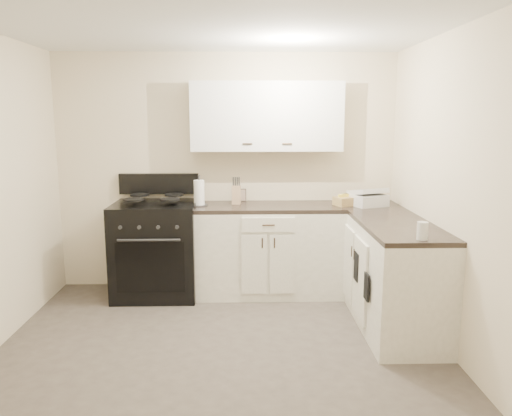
{
  "coord_description": "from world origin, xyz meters",
  "views": [
    {
      "loc": [
        0.19,
        -3.56,
        1.83
      ],
      "look_at": [
        0.3,
        0.85,
        1.03
      ],
      "focal_mm": 35.0,
      "sensor_mm": 36.0,
      "label": 1
    }
  ],
  "objects_px": {
    "wicker_basket": "(348,201)",
    "countertop_grill": "(368,200)",
    "paper_towel": "(199,193)",
    "stove": "(157,252)",
    "knife_block": "(236,195)"
  },
  "relations": [
    {
      "from": "stove",
      "to": "paper_towel",
      "type": "xyz_separation_m",
      "value": [
        0.45,
        0.02,
        0.61
      ]
    },
    {
      "from": "countertop_grill",
      "to": "knife_block",
      "type": "bearing_deg",
      "value": 153.73
    },
    {
      "from": "stove",
      "to": "countertop_grill",
      "type": "relative_size",
      "value": 3.18
    },
    {
      "from": "knife_block",
      "to": "countertop_grill",
      "type": "xyz_separation_m",
      "value": [
        1.35,
        -0.13,
        -0.04
      ]
    },
    {
      "from": "stove",
      "to": "knife_block",
      "type": "relative_size",
      "value": 5.27
    },
    {
      "from": "paper_towel",
      "to": "wicker_basket",
      "type": "bearing_deg",
      "value": -0.43
    },
    {
      "from": "paper_towel",
      "to": "knife_block",
      "type": "bearing_deg",
      "value": 13.32
    },
    {
      "from": "stove",
      "to": "countertop_grill",
      "type": "bearing_deg",
      "value": -0.66
    },
    {
      "from": "wicker_basket",
      "to": "countertop_grill",
      "type": "relative_size",
      "value": 0.81
    },
    {
      "from": "knife_block",
      "to": "countertop_grill",
      "type": "relative_size",
      "value": 0.6
    },
    {
      "from": "wicker_basket",
      "to": "countertop_grill",
      "type": "xyz_separation_m",
      "value": [
        0.2,
        -0.03,
        0.02
      ]
    },
    {
      "from": "wicker_basket",
      "to": "countertop_grill",
      "type": "distance_m",
      "value": 0.2
    },
    {
      "from": "stove",
      "to": "knife_block",
      "type": "height_order",
      "value": "knife_block"
    },
    {
      "from": "stove",
      "to": "paper_towel",
      "type": "bearing_deg",
      "value": 2.04
    },
    {
      "from": "paper_towel",
      "to": "countertop_grill",
      "type": "xyz_separation_m",
      "value": [
        1.73,
        -0.04,
        -0.07
      ]
    }
  ]
}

